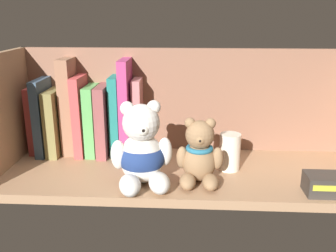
{
  "coord_description": "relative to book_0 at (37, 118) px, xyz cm",
  "views": [
    {
      "loc": [
        1.19,
        -78.85,
        37.33
      ],
      "look_at": [
        -3.32,
        0.0,
        12.63
      ],
      "focal_mm": 39.76,
      "sensor_mm": 36.0,
      "label": 1
    }
  ],
  "objects": [
    {
      "name": "shelf_board",
      "position": [
        37.87,
        -11.44,
        -9.51
      ],
      "size": [
        80.6,
        27.97,
        2.0
      ],
      "primitive_type": "cube",
      "color": "#A87F5B",
      "rests_on": "ground"
    },
    {
      "name": "book_6",
      "position": [
        17.94,
        0.0,
        0.37
      ],
      "size": [
        2.56,
        14.76,
        17.75
      ],
      "primitive_type": "cube",
      "rotation": [
        0.0,
        -0.0,
        0.0
      ],
      "color": "brown",
      "rests_on": "shelf_board"
    },
    {
      "name": "book_0",
      "position": [
        0.0,
        0.0,
        0.0
      ],
      "size": [
        1.87,
        10.62,
        17.02
      ],
      "primitive_type": "cube",
      "color": "#A03636",
      "rests_on": "shelf_board"
    },
    {
      "name": "shelf_side_panel_left",
      "position": [
        -3.23,
        -11.44,
        3.65
      ],
      "size": [
        1.6,
        30.37,
        28.33
      ],
      "primitive_type": "cube",
      "color": "#A87F5B",
      "rests_on": "ground"
    },
    {
      "name": "book_1",
      "position": [
        2.53,
        0.0,
        1.08
      ],
      "size": [
        2.19,
        14.6,
        19.18
      ],
      "primitive_type": "cube",
      "color": "#374F66",
      "rests_on": "shelf_board"
    },
    {
      "name": "pillar_candle",
      "position": [
        48.65,
        -10.17,
        -4.22
      ],
      "size": [
        4.78,
        4.78,
        8.58
      ],
      "primitive_type": "cylinder",
      "color": "silver",
      "rests_on": "shelf_board"
    },
    {
      "name": "small_product_box",
      "position": [
        66.75,
        -21.23,
        -6.48
      ],
      "size": [
        8.19,
        5.74,
        4.05
      ],
      "color": "#38332D",
      "rests_on": "shelf_board"
    },
    {
      "name": "book_7",
      "position": [
        20.84,
        0.0,
        1.43
      ],
      "size": [
        2.25,
        10.44,
        19.88
      ],
      "primitive_type": "cube",
      "color": "#1E776C",
      "rests_on": "shelf_board"
    },
    {
      "name": "book_3",
      "position": [
        8.99,
        0.0,
        3.56
      ],
      "size": [
        3.0,
        10.08,
        24.13
      ],
      "primitive_type": "cube",
      "color": "#97664B",
      "rests_on": "shelf_board"
    },
    {
      "name": "teddy_bear_larger",
      "position": [
        29.5,
        -18.56,
        -1.49
      ],
      "size": [
        13.53,
        14.32,
        17.86
      ],
      "color": "white",
      "rests_on": "shelf_board"
    },
    {
      "name": "shelf_back_panel",
      "position": [
        37.87,
        3.15,
        3.65
      ],
      "size": [
        83.0,
        1.2,
        28.33
      ],
      "primitive_type": "cube",
      "color": "#885C47",
      "rests_on": "ground"
    },
    {
      "name": "book_9",
      "position": [
        26.31,
        0.0,
        1.09
      ],
      "size": [
        2.15,
        9.09,
        19.21
      ],
      "primitive_type": "cube",
      "color": "#BA7171",
      "rests_on": "shelf_board"
    },
    {
      "name": "book_5",
      "position": [
        14.92,
        0.0,
        0.28
      ],
      "size": [
        2.49,
        12.81,
        17.57
      ],
      "primitive_type": "cube",
      "color": "#58AA56",
      "rests_on": "shelf_board"
    },
    {
      "name": "teddy_bear_smaller",
      "position": [
        41.51,
        -17.09,
        -2.51
      ],
      "size": [
        10.17,
        10.27,
        14.05
      ],
      "color": "#93704C",
      "rests_on": "shelf_board"
    },
    {
      "name": "book_2",
      "position": [
        5.56,
        0.0,
        -0.23
      ],
      "size": [
        2.87,
        14.82,
        16.56
      ],
      "primitive_type": "cube",
      "color": "olive",
      "rests_on": "shelf_board"
    },
    {
      "name": "book_8",
      "position": [
        23.6,
        0.0,
        3.55
      ],
      "size": [
        2.28,
        13.77,
        24.13
      ],
      "primitive_type": "cube",
      "rotation": [
        0.0,
        0.0,
        0.0
      ],
      "color": "#B23873",
      "rests_on": "shelf_board"
    },
    {
      "name": "book_4",
      "position": [
        12.09,
        0.0,
        1.46
      ],
      "size": [
        2.35,
        13.42,
        19.96
      ],
      "primitive_type": "cube",
      "rotation": [
        0.0,
        -0.01,
        0.0
      ],
      "color": "#C54545",
      "rests_on": "shelf_board"
    }
  ]
}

